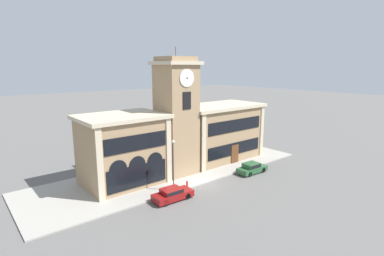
{
  "coord_description": "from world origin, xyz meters",
  "views": [
    {
      "loc": [
        -23.4,
        -26.33,
        14.47
      ],
      "look_at": [
        0.87,
        3.16,
        6.61
      ],
      "focal_mm": 28.0,
      "sensor_mm": 36.0,
      "label": 1
    }
  ],
  "objects_px": {
    "street_lamp": "(173,158)",
    "fire_hydrant": "(187,184)",
    "parked_car_mid": "(252,168)",
    "parked_car_near": "(172,194)"
  },
  "relations": [
    {
      "from": "street_lamp",
      "to": "fire_hydrant",
      "type": "height_order",
      "value": "street_lamp"
    },
    {
      "from": "parked_car_mid",
      "to": "fire_hydrant",
      "type": "relative_size",
      "value": 5.18
    },
    {
      "from": "parked_car_near",
      "to": "fire_hydrant",
      "type": "distance_m",
      "value": 3.53
    },
    {
      "from": "street_lamp",
      "to": "parked_car_near",
      "type": "bearing_deg",
      "value": -129.71
    },
    {
      "from": "parked_car_mid",
      "to": "parked_car_near",
      "type": "bearing_deg",
      "value": -177.59
    },
    {
      "from": "parked_car_near",
      "to": "fire_hydrant",
      "type": "relative_size",
      "value": 5.3
    },
    {
      "from": "parked_car_mid",
      "to": "street_lamp",
      "type": "distance_m",
      "value": 12.68
    },
    {
      "from": "parked_car_mid",
      "to": "street_lamp",
      "type": "relative_size",
      "value": 0.74
    },
    {
      "from": "parked_car_near",
      "to": "parked_car_mid",
      "type": "distance_m",
      "value": 13.51
    },
    {
      "from": "fire_hydrant",
      "to": "street_lamp",
      "type": "bearing_deg",
      "value": 172.12
    }
  ]
}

